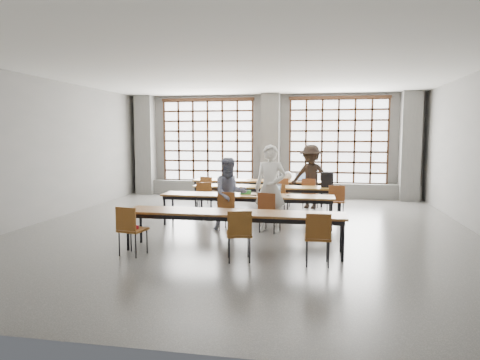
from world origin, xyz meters
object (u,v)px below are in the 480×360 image
(chair_back_left, at_px, (208,188))
(student_female, at_px, (230,194))
(chair_near_right, at_px, (318,233))
(chair_front_left, at_px, (228,207))
(chair_mid_right, at_px, (336,198))
(student_male, at_px, (270,188))
(chair_back_mid, at_px, (282,190))
(laptop_front, at_px, (272,192))
(desk_row_d, at_px, (234,215))
(chair_mid_left, at_px, (204,195))
(desk_row_c, at_px, (247,197))
(desk_row_b, at_px, (267,189))
(chair_near_mid, at_px, (239,230))
(green_box, at_px, (246,192))
(laptop_back, at_px, (302,179))
(backpack, at_px, (327,180))
(mouse, at_px, (288,195))
(phone, at_px, (254,195))
(chair_back_right, at_px, (310,190))
(student_back, at_px, (311,177))
(plastic_bag, at_px, (288,176))
(chair_mid_centre, at_px, (279,197))
(chair_front_right, at_px, (269,208))
(chair_near_left, at_px, (130,226))
(red_pouch, at_px, (133,227))
(desk_row_a, at_px, (258,182))

(chair_back_left, distance_m, student_female, 3.38)
(chair_near_right, bearing_deg, chair_front_left, 131.02)
(chair_mid_right, bearing_deg, student_male, -132.03)
(chair_back_mid, relative_size, laptop_front, 1.91)
(desk_row_d, xyz_separation_m, chair_mid_left, (-1.46, 3.36, -0.13))
(desk_row_c, xyz_separation_m, student_female, (-0.30, -0.50, 0.14))
(desk_row_b, height_order, chair_near_mid, chair_near_mid)
(chair_front_left, relative_size, green_box, 3.52)
(laptop_back, bearing_deg, student_male, -98.03)
(chair_near_mid, relative_size, backpack, 2.20)
(chair_near_right, bearing_deg, student_male, 113.56)
(mouse, height_order, green_box, green_box)
(laptop_back, bearing_deg, student_female, -110.60)
(laptop_front, bearing_deg, mouse, -18.27)
(chair_mid_right, xyz_separation_m, laptop_back, (-0.92, 2.21, 0.25))
(student_female, xyz_separation_m, phone, (0.48, 0.40, -0.07))
(laptop_front, bearing_deg, chair_back_left, 131.25)
(chair_back_right, distance_m, mouse, 2.67)
(chair_near_mid, height_order, student_back, student_back)
(desk_row_b, relative_size, plastic_bag, 13.99)
(backpack, bearing_deg, chair_mid_centre, -150.20)
(phone, xyz_separation_m, backpack, (1.67, 1.90, 0.19))
(student_back, bearing_deg, plastic_bag, 158.02)
(chair_front_right, bearing_deg, desk_row_d, -105.60)
(desk_row_d, relative_size, plastic_bag, 13.99)
(desk_row_b, height_order, desk_row_d, same)
(chair_back_right, xyz_separation_m, chair_near_left, (-2.98, -5.46, 0.00))
(chair_mid_left, relative_size, laptop_back, 2.01)
(mouse, height_order, backpack, backpack)
(chair_near_left, xyz_separation_m, backpack, (3.44, 4.67, 0.39))
(desk_row_d, bearing_deg, desk_row_c, 93.26)
(student_male, bearing_deg, red_pouch, -125.43)
(desk_row_d, xyz_separation_m, plastic_bag, (0.58, 5.51, 0.21))
(mouse, bearing_deg, phone, -174.07)
(chair_mid_left, bearing_deg, mouse, -26.65)
(desk_row_d, bearing_deg, student_back, 75.51)
(chair_near_right, height_order, laptop_back, laptop_back)
(chair_near_right, bearing_deg, chair_back_mid, 100.68)
(desk_row_d, bearing_deg, laptop_back, 79.69)
(desk_row_c, xyz_separation_m, chair_near_right, (1.63, -2.87, -0.13))
(student_male, height_order, green_box, student_male)
(chair_mid_centre, relative_size, chair_front_left, 1.00)
(chair_back_left, height_order, chair_mid_left, same)
(student_back, height_order, laptop_front, student_back)
(mouse, bearing_deg, student_female, -158.99)
(chair_mid_right, relative_size, laptop_front, 1.91)
(desk_row_b, height_order, chair_near_right, chair_near_right)
(chair_near_right, distance_m, student_back, 5.61)
(laptop_front, bearing_deg, laptop_back, 80.13)
(desk_row_a, bearing_deg, chair_back_right, -21.64)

